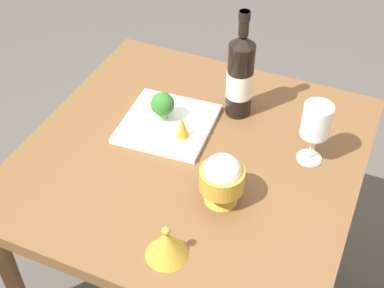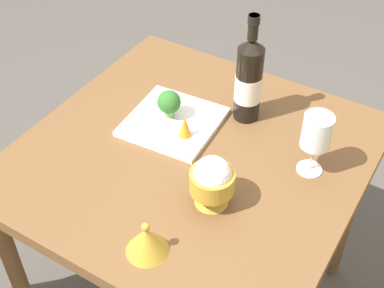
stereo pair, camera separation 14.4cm
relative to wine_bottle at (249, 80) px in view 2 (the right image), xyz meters
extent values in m
cube|color=brown|center=(0.05, 0.22, -0.15)|extent=(0.89, 0.89, 0.04)
cylinder|color=brown|center=(-0.33, -0.17, -0.52)|extent=(0.05, 0.05, 0.70)
cylinder|color=brown|center=(0.44, -0.17, -0.52)|extent=(0.05, 0.05, 0.70)
cylinder|color=brown|center=(0.44, 0.60, -0.52)|extent=(0.05, 0.05, 0.70)
cylinder|color=black|center=(0.00, 0.00, -0.02)|extent=(0.08, 0.08, 0.23)
cone|color=black|center=(0.00, 0.00, 0.11)|extent=(0.08, 0.08, 0.03)
cylinder|color=black|center=(0.00, 0.00, 0.16)|extent=(0.03, 0.03, 0.07)
cylinder|color=black|center=(0.00, 0.00, 0.19)|extent=(0.03, 0.03, 0.02)
cylinder|color=silver|center=(0.00, 0.00, -0.03)|extent=(0.08, 0.08, 0.08)
cylinder|color=white|center=(-0.25, 0.11, -0.13)|extent=(0.07, 0.07, 0.00)
cylinder|color=white|center=(-0.25, 0.11, -0.08)|extent=(0.01, 0.01, 0.08)
cylinder|color=white|center=(-0.25, 0.11, 0.00)|extent=(0.08, 0.08, 0.09)
cone|color=gold|center=(-0.08, 0.34, -0.11)|extent=(0.08, 0.08, 0.04)
cylinder|color=gold|center=(-0.08, 0.34, -0.06)|extent=(0.11, 0.11, 0.05)
sphere|color=white|center=(-0.08, 0.34, -0.04)|extent=(0.09, 0.09, 0.09)
cone|color=gold|center=(-0.03, 0.55, -0.09)|extent=(0.10, 0.10, 0.07)
sphere|color=gold|center=(-0.03, 0.55, -0.05)|extent=(0.02, 0.02, 0.02)
cube|color=white|center=(0.16, 0.14, -0.12)|extent=(0.27, 0.27, 0.02)
cylinder|color=#729E4C|center=(0.18, 0.13, -0.10)|extent=(0.03, 0.03, 0.03)
sphere|color=#2D6B28|center=(0.18, 0.13, -0.06)|extent=(0.07, 0.07, 0.07)
cone|color=orange|center=(0.10, 0.18, -0.08)|extent=(0.04, 0.04, 0.07)
cone|color=orange|center=(0.23, 0.10, -0.09)|extent=(0.03, 0.03, 0.05)
camera|label=1|loc=(-0.37, 1.20, 0.87)|focal=50.32mm
camera|label=2|loc=(-0.50, 1.13, 0.87)|focal=50.32mm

